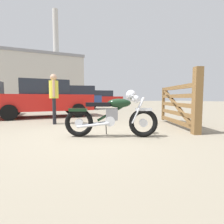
{
  "coord_description": "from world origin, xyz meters",
  "views": [
    {
      "loc": [
        -0.99,
        -3.88,
        0.87
      ],
      "look_at": [
        0.63,
        0.27,
        0.51
      ],
      "focal_mm": 27.88,
      "sensor_mm": 36.0,
      "label": 1
    }
  ],
  "objects_px": {
    "timber_gate": "(180,104)",
    "bystander": "(54,94)",
    "vintage_motorcycle": "(113,115)",
    "pale_sedan_back": "(45,99)",
    "silver_sedan_mid": "(76,97)",
    "blue_hatchback_right": "(103,98)"
  },
  "relations": [
    {
      "from": "vintage_motorcycle",
      "to": "timber_gate",
      "type": "xyz_separation_m",
      "value": [
        2.24,
        0.39,
        0.21
      ]
    },
    {
      "from": "vintage_motorcycle",
      "to": "pale_sedan_back",
      "type": "xyz_separation_m",
      "value": [
        -1.41,
        5.0,
        0.34
      ]
    },
    {
      "from": "bystander",
      "to": "silver_sedan_mid",
      "type": "bearing_deg",
      "value": 77.82
    },
    {
      "from": "bystander",
      "to": "silver_sedan_mid",
      "type": "height_order",
      "value": "silver_sedan_mid"
    },
    {
      "from": "timber_gate",
      "to": "blue_hatchback_right",
      "type": "height_order",
      "value": "blue_hatchback_right"
    },
    {
      "from": "bystander",
      "to": "silver_sedan_mid",
      "type": "distance_m",
      "value": 7.66
    },
    {
      "from": "timber_gate",
      "to": "silver_sedan_mid",
      "type": "bearing_deg",
      "value": 27.33
    },
    {
      "from": "timber_gate",
      "to": "silver_sedan_mid",
      "type": "distance_m",
      "value": 9.64
    },
    {
      "from": "vintage_motorcycle",
      "to": "silver_sedan_mid",
      "type": "bearing_deg",
      "value": 107.74
    },
    {
      "from": "blue_hatchback_right",
      "to": "bystander",
      "type": "bearing_deg",
      "value": -110.63
    },
    {
      "from": "vintage_motorcycle",
      "to": "bystander",
      "type": "distance_m",
      "value": 2.82
    },
    {
      "from": "vintage_motorcycle",
      "to": "blue_hatchback_right",
      "type": "height_order",
      "value": "blue_hatchback_right"
    },
    {
      "from": "bystander",
      "to": "pale_sedan_back",
      "type": "xyz_separation_m",
      "value": [
        -0.28,
        2.48,
        -0.18
      ]
    },
    {
      "from": "vintage_motorcycle",
      "to": "blue_hatchback_right",
      "type": "bearing_deg",
      "value": 95.41
    },
    {
      "from": "silver_sedan_mid",
      "to": "blue_hatchback_right",
      "type": "distance_m",
      "value": 6.1
    },
    {
      "from": "timber_gate",
      "to": "pale_sedan_back",
      "type": "relative_size",
      "value": 0.57
    },
    {
      "from": "timber_gate",
      "to": "blue_hatchback_right",
      "type": "relative_size",
      "value": 0.57
    },
    {
      "from": "vintage_motorcycle",
      "to": "bystander",
      "type": "xyz_separation_m",
      "value": [
        -1.14,
        2.52,
        0.53
      ]
    },
    {
      "from": "timber_gate",
      "to": "bystander",
      "type": "xyz_separation_m",
      "value": [
        -3.38,
        2.14,
        0.32
      ]
    },
    {
      "from": "pale_sedan_back",
      "to": "blue_hatchback_right",
      "type": "xyz_separation_m",
      "value": [
        5.99,
        9.75,
        0.0
      ]
    },
    {
      "from": "pale_sedan_back",
      "to": "blue_hatchback_right",
      "type": "relative_size",
      "value": 0.99
    },
    {
      "from": "timber_gate",
      "to": "silver_sedan_mid",
      "type": "xyz_separation_m",
      "value": [
        -1.39,
        9.53,
        0.21
      ]
    }
  ]
}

